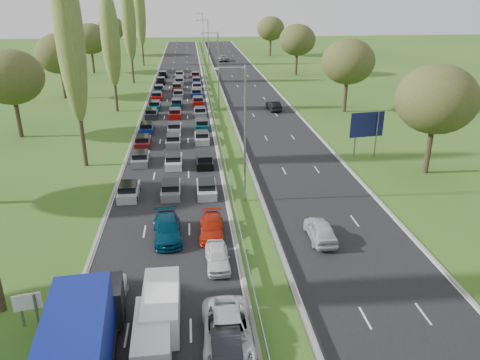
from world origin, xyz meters
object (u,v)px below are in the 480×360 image
direction_sign (367,127)px  white_van_front (153,335)px  info_sign (28,305)px  blue_lorry (82,344)px  near_car_2 (103,301)px  white_van_rear (162,304)px

direction_sign → white_van_front: bearing=-127.2°
white_van_front → info_sign: info_sign is taller
white_van_front → direction_sign: (21.82, 28.80, 2.59)m
blue_lorry → white_van_front: blue_lorry is taller
blue_lorry → white_van_front: (3.09, 1.66, -1.17)m
info_sign → near_car_2: bearing=11.5°
near_car_2 → blue_lorry: blue_lorry is taller
info_sign → direction_sign: direction_sign is taller
near_car_2 → white_van_front: bearing=-49.4°
info_sign → white_van_rear: bearing=-2.0°
blue_lorry → direction_sign: 39.37m
white_van_front → info_sign: bearing=157.4°
info_sign → direction_sign: 38.93m
blue_lorry → info_sign: bearing=127.2°
white_van_front → white_van_rear: (0.33, 2.44, 0.07)m
white_van_rear → blue_lorry: bearing=-130.1°
white_van_front → direction_sign: bearing=51.3°
white_van_front → near_car_2: bearing=130.5°
direction_sign → blue_lorry: bearing=-129.3°
blue_lorry → info_sign: 5.89m
white_van_rear → info_sign: info_sign is taller
info_sign → blue_lorry: bearing=-48.2°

